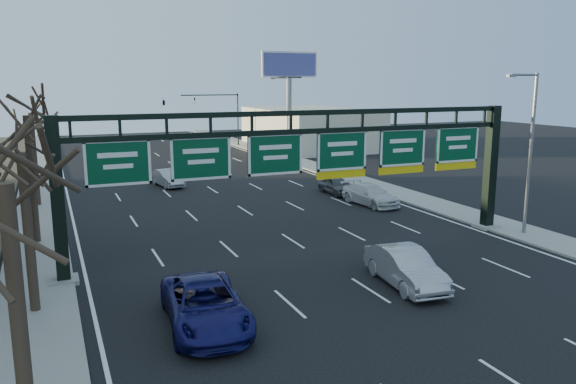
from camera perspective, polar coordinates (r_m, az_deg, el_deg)
name	(u,v)px	position (r m, az deg, el deg)	size (l,w,h in m)	color
ground	(397,308)	(22.45, 11.05, -11.45)	(160.00, 160.00, 0.00)	black
sidewalk_left	(38,221)	(37.97, -24.04, -2.74)	(3.00, 120.00, 0.12)	gray
sidewalk_right	(389,190)	(45.30, 10.25, 0.19)	(3.00, 120.00, 0.12)	gray
lane_markings	(236,205)	(39.80, -5.33, -1.27)	(21.60, 120.00, 0.01)	white
sign_gantry	(312,161)	(28.04, 2.46, 3.12)	(24.60, 1.20, 7.20)	black
building_right_distant	(309,128)	(74.46, 2.17, 6.51)	(12.00, 20.00, 5.00)	beige
tree_near	(0,134)	(13.07, -27.22, 5.23)	(3.60, 3.60, 8.86)	black
tree_gantry	(18,123)	(22.06, -25.72, 6.33)	(3.60, 3.60, 8.48)	black
tree_mid	(24,95)	(32.01, -25.21, 8.88)	(3.60, 3.60, 9.24)	black
tree_far	(29,98)	(42.02, -24.81, 8.70)	(3.60, 3.60, 8.86)	black
streetlight_near	(529,146)	(33.70, 23.31, 4.35)	(2.15, 0.22, 9.00)	slate
streetlight_far	(287,114)	(62.09, -0.15, 7.98)	(2.15, 0.22, 9.00)	slate
billboard_right	(290,77)	(67.57, 0.17, 11.62)	(7.00, 0.50, 12.00)	slate
traffic_signal_mast	(193,105)	(74.18, -9.67, 8.66)	(10.16, 0.54, 7.00)	black
car_blue_suv	(205,305)	(20.44, -8.41, -11.27)	(2.64, 5.73, 1.59)	#131353
car_silver_sedan	(405,267)	(24.55, 11.84, -7.49)	(1.69, 4.86, 1.60)	#A5A4A9
car_white_wagon	(370,195)	(39.90, 8.36, -0.27)	(2.01, 4.94, 1.43)	silver
car_grey_far	(336,185)	(43.49, 4.94, 0.69)	(1.58, 3.93, 1.34)	#424547
car_silver_distant	(168,178)	(47.47, -12.13, 1.39)	(1.47, 4.20, 1.38)	#9E9EA2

